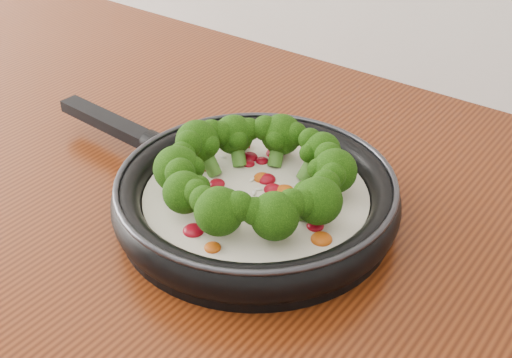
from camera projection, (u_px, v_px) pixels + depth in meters
The scene contains 1 object.
skillet at pixel (253, 192), 0.71m from camera, with size 0.48×0.32×0.09m.
Camera 1 is at (0.40, 0.62, 1.34)m, focal length 47.80 mm.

